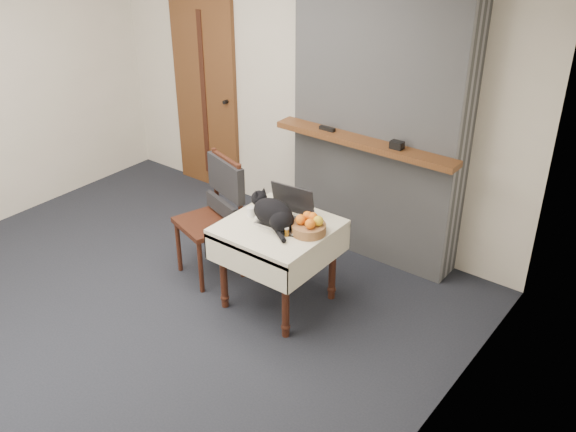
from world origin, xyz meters
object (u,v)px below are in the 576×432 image
Objects in this scene: door at (206,95)px; laptop at (287,213)px; cat at (274,213)px; chair at (219,201)px; pill_bottle at (287,231)px; fruit_basket at (309,226)px; side_table at (278,238)px; cream_jar at (251,212)px.

laptop is at bearing -31.21° from door.
cat is at bearing -109.08° from laptop.
laptop is at bearing 18.46° from chair.
pill_bottle is 0.28× the size of fruit_basket.
cream_jar reaches higher than side_table.
door is at bearing 159.70° from cat.
chair is at bearing 177.85° from fruit_basket.
cat is at bearing -163.99° from fruit_basket.
fruit_basket is at bearing -29.31° from door.
cat is (1.93, -1.31, -0.19)m from door.
door is at bearing 146.88° from pill_bottle.
side_table is 10.97× the size of pill_bottle.
cream_jar is at bearing 168.99° from pill_bottle.
chair is (1.27, -1.20, -0.34)m from door.
pill_bottle is at bearing -11.01° from cream_jar.
cat is 6.69× the size of pill_bottle.
door is 5.21× the size of laptop.
door reaches higher than laptop.
laptop is (0.01, 0.09, 0.18)m from side_table.
fruit_basket is (0.10, 0.13, 0.02)m from pill_bottle.
side_table is 2.03× the size of laptop.
fruit_basket is at bearing -17.22° from laptop.
pill_bottle is at bearing -58.94° from laptop.
chair is at bearing 167.94° from cream_jar.
laptop is 0.24m from fruit_basket.
door reaches higher than pill_bottle.
cat is 0.69m from chair.
cat reaches higher than side_table.
side_table is 10.73× the size of cream_jar.
door is 2.53m from fruit_basket.
chair reaches higher than laptop.
cat is 6.54× the size of cream_jar.
side_table is 0.76× the size of chair.
pill_bottle is (0.17, -0.06, -0.07)m from cat.
door is at bearing 150.69° from fruit_basket.
cream_jar is at bearing -37.26° from door.
laptop is at bearing 21.31° from cream_jar.
side_table is at bearing 3.04° from cream_jar.
door reaches higher than side_table.
door reaches higher than chair.
fruit_basket is at bearing 15.35° from chair.
door reaches higher than cat.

